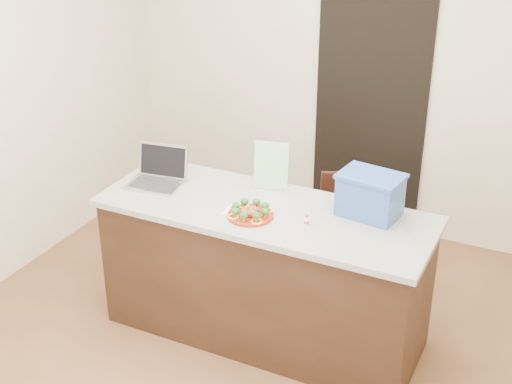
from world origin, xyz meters
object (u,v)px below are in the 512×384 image
at_px(blue_box, 370,195).
at_px(napkin, 237,211).
at_px(island, 264,272).
at_px(laptop, 159,173).
at_px(yogurt_bottle, 307,221).
at_px(chair, 342,227).
at_px(plate, 250,215).

bearing_deg(blue_box, napkin, -149.82).
xyz_separation_m(island, laptop, (-0.78, 0.03, 0.52)).
bearing_deg(yogurt_bottle, napkin, -177.30).
bearing_deg(chair, yogurt_bottle, -109.93).
distance_m(plate, chair, 1.00).
relative_size(plate, yogurt_bottle, 4.48).
bearing_deg(napkin, yogurt_bottle, 2.70).
height_order(napkin, blue_box, blue_box).
xyz_separation_m(plate, chair, (0.29, 0.85, -0.43)).
relative_size(yogurt_bottle, laptop, 0.17).
bearing_deg(laptop, napkin, -20.17).
height_order(island, plate, plate).
bearing_deg(yogurt_bottle, plate, -172.00).
height_order(yogurt_bottle, laptop, laptop).
height_order(island, napkin, napkin).
bearing_deg(island, laptop, 177.73).
height_order(napkin, chair, napkin).
distance_m(napkin, laptop, 0.66).
height_order(plate, yogurt_bottle, yogurt_bottle).
height_order(island, chair, island).
xyz_separation_m(laptop, blue_box, (1.37, 0.17, 0.07)).
bearing_deg(plate, yogurt_bottle, 8.00).
xyz_separation_m(yogurt_bottle, chair, (-0.05, 0.81, -0.45)).
xyz_separation_m(plate, napkin, (-0.11, 0.03, -0.01)).
height_order(island, blue_box, blue_box).
relative_size(napkin, laptop, 0.35).
bearing_deg(napkin, plate, -14.27).
relative_size(yogurt_bottle, blue_box, 0.16).
distance_m(blue_box, chair, 0.83).
relative_size(plate, laptop, 0.74).
bearing_deg(yogurt_bottle, blue_box, 44.91).
bearing_deg(island, plate, -103.39).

